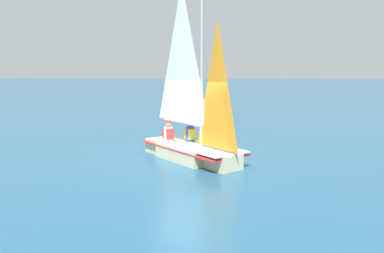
{
  "coord_description": "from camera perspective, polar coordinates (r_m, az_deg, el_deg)",
  "views": [
    {
      "loc": [
        -11.76,
        -0.77,
        2.81
      ],
      "look_at": [
        0.0,
        0.0,
        1.06
      ],
      "focal_mm": 35.0,
      "sensor_mm": 36.0,
      "label": 1
    }
  ],
  "objects": [
    {
      "name": "sailor_helm",
      "position": [
        12.6,
        -0.29,
        -1.52
      ],
      "size": [
        0.43,
        0.42,
        1.16
      ],
      "rotation": [
        0.0,
        0.0,
        3.85
      ],
      "color": "black",
      "rests_on": "ground_plane"
    },
    {
      "name": "sailor_crew",
      "position": [
        12.64,
        -3.64,
        -1.51
      ],
      "size": [
        0.43,
        0.42,
        1.16
      ],
      "rotation": [
        0.0,
        0.0,
        3.85
      ],
      "color": "black",
      "rests_on": "ground_plane"
    },
    {
      "name": "ground_plane",
      "position": [
        12.12,
        -0.0,
        -4.98
      ],
      "size": [
        260.0,
        260.0,
        0.0
      ],
      "primitive_type": "plane",
      "color": "#235675"
    },
    {
      "name": "sailboat_main",
      "position": [
        11.97,
        -0.1,
        -0.96
      ],
      "size": [
        3.82,
        3.57,
        5.73
      ],
      "rotation": [
        0.0,
        0.0,
        3.85
      ],
      "color": "beige",
      "rests_on": "ground_plane"
    }
  ]
}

